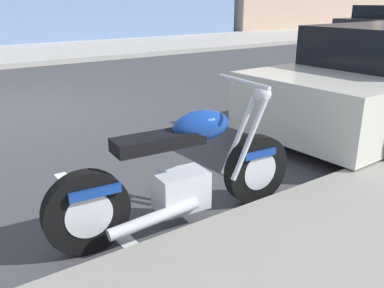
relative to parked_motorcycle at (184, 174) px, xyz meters
The scene contains 5 objects.
ground_plane 4.45m from the parked_motorcycle, 96.51° to the left, with size 260.00×260.00×0.00m, color #3D3D3F.
sidewalk_far_curb 16.23m from the parked_motorcycle, 44.88° to the left, with size 120.00×5.00×0.14m, color #ADA89E.
parking_stall_stripe 0.79m from the parked_motorcycle, 138.09° to the left, with size 0.12×2.20×0.01m, color silver.
parked_motorcycle is the anchor object (origin of this frame).
car_opposite_curb 18.14m from the parked_motorcycle, 27.55° to the left, with size 4.38×1.99×1.44m.
Camera 1 is at (-1.11, -6.82, 1.69)m, focal length 38.60 mm.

